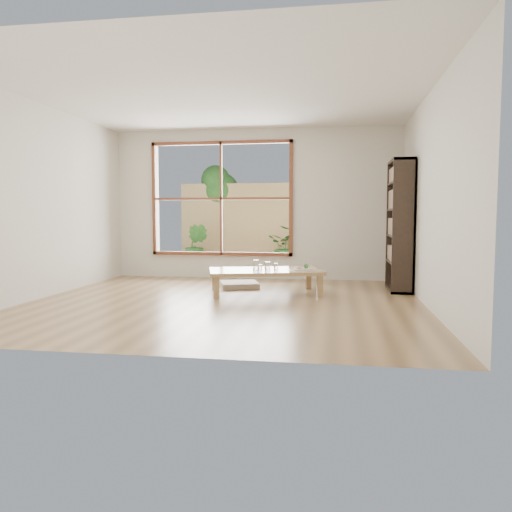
% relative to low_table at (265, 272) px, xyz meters
% --- Properties ---
extents(ground, '(5.00, 5.00, 0.00)m').
position_rel_low_table_xyz_m(ground, '(-0.42, -0.77, -0.30)').
color(ground, '#A37E51').
rests_on(ground, ground).
extents(low_table, '(1.74, 1.27, 0.34)m').
position_rel_low_table_xyz_m(low_table, '(0.00, 0.00, 0.00)').
color(low_table, '#A98152').
rests_on(low_table, ground).
extents(floor_cushion, '(0.70, 0.70, 0.08)m').
position_rel_low_table_xyz_m(floor_cushion, '(-0.48, 0.54, -0.26)').
color(floor_cushion, silver).
rests_on(floor_cushion, ground).
extents(bookshelf, '(0.31, 0.86, 1.91)m').
position_rel_low_table_xyz_m(bookshelf, '(1.91, 0.60, 0.65)').
color(bookshelf, '#2E221A').
rests_on(bookshelf, ground).
extents(glass_tall, '(0.08, 0.08, 0.14)m').
position_rel_low_table_xyz_m(glass_tall, '(-0.12, -0.11, 0.11)').
color(glass_tall, silver).
rests_on(glass_tall, low_table).
extents(glass_mid, '(0.06, 0.06, 0.09)m').
position_rel_low_table_xyz_m(glass_mid, '(0.15, 0.03, 0.08)').
color(glass_mid, silver).
rests_on(glass_mid, low_table).
extents(glass_short, '(0.08, 0.08, 0.10)m').
position_rel_low_table_xyz_m(glass_short, '(0.02, 0.08, 0.09)').
color(glass_short, silver).
rests_on(glass_short, low_table).
extents(glass_small, '(0.06, 0.06, 0.07)m').
position_rel_low_table_xyz_m(glass_small, '(-0.07, -0.06, 0.08)').
color(glass_small, silver).
rests_on(glass_small, low_table).
extents(food_tray, '(0.32, 0.28, 0.08)m').
position_rel_low_table_xyz_m(food_tray, '(0.52, 0.04, 0.06)').
color(food_tray, white).
rests_on(food_tray, low_table).
extents(deck, '(2.80, 2.00, 0.05)m').
position_rel_low_table_xyz_m(deck, '(-1.02, 2.79, -0.30)').
color(deck, '#3A342A').
rests_on(deck, ground).
extents(garden_bench, '(1.10, 0.60, 0.34)m').
position_rel_low_table_xyz_m(garden_bench, '(-1.30, 2.45, -0.00)').
color(garden_bench, '#2E221A').
rests_on(garden_bench, deck).
extents(bamboo_fence, '(2.80, 0.06, 1.80)m').
position_rel_low_table_xyz_m(bamboo_fence, '(-1.02, 3.79, 0.60)').
color(bamboo_fence, tan).
rests_on(bamboo_fence, ground).
extents(shrub_right, '(0.91, 0.83, 0.87)m').
position_rel_low_table_xyz_m(shrub_right, '(0.01, 3.43, 0.16)').
color(shrub_right, '#366525').
rests_on(shrub_right, deck).
extents(shrub_left, '(0.56, 0.48, 0.90)m').
position_rel_low_table_xyz_m(shrub_left, '(-1.94, 3.26, 0.17)').
color(shrub_left, '#366525').
rests_on(shrub_left, deck).
extents(garden_tree, '(1.04, 0.85, 2.22)m').
position_rel_low_table_xyz_m(garden_tree, '(-1.69, 4.09, 1.32)').
color(garden_tree, '#4C3D2D').
rests_on(garden_tree, ground).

